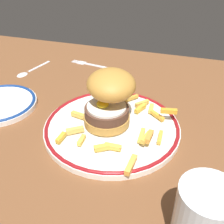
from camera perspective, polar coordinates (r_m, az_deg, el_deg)
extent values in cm
cube|color=brown|center=(59.50, 0.30, -5.71)|extent=(124.82, 93.26, 4.00)
cylinder|color=white|center=(58.52, 0.00, -3.24)|extent=(28.97, 28.97, 1.20)
torus|color=maroon|center=(58.15, 0.00, -2.77)|extent=(28.57, 28.57, 0.80)
cylinder|color=#B17F37|center=(57.78, -1.10, -1.46)|extent=(9.76, 9.76, 1.80)
cylinder|color=#4C3023|center=(56.69, -1.12, 0.10)|extent=(9.30, 9.30, 2.00)
cylinder|color=white|center=(56.00, -1.13, 1.16)|extent=(8.19, 8.19, 0.50)
ellipsoid|color=yellow|center=(55.64, -1.97, 1.72)|extent=(2.60, 2.60, 1.40)
ellipsoid|color=#B37D33|center=(54.63, -0.16, 5.78)|extent=(13.86, 14.06, 6.47)
cube|color=gold|center=(59.84, -6.51, -0.80)|extent=(4.89, 1.81, 0.93)
cube|color=gold|center=(51.22, -1.72, -7.55)|extent=(2.96, 2.37, 0.97)
cube|color=gold|center=(60.60, 9.38, -0.67)|extent=(3.74, 3.22, 0.77)
cube|color=gold|center=(53.40, -6.44, -5.85)|extent=(0.81, 2.81, 0.80)
cube|color=gold|center=(62.36, 5.99, 0.81)|extent=(2.23, 3.72, 0.89)
cube|color=gold|center=(54.45, 6.21, -4.90)|extent=(0.92, 4.05, 0.83)
cube|color=gold|center=(55.81, -7.77, -3.80)|extent=(3.53, 2.89, 1.00)
cube|color=gold|center=(52.67, 7.79, -5.10)|extent=(1.24, 3.36, 0.99)
cube|color=#EFB547|center=(62.57, 8.23, 0.76)|extent=(1.14, 3.01, 0.92)
cube|color=gold|center=(58.88, 11.82, 0.20)|extent=(3.57, 1.53, 0.94)
cube|color=#EDA844|center=(48.15, 3.99, -10.96)|extent=(1.33, 4.61, 0.98)
cube|color=#ECB743|center=(51.48, 0.16, -7.29)|extent=(3.24, 0.99, 0.93)
cube|color=gold|center=(54.50, -10.67, -5.30)|extent=(1.07, 2.91, 0.87)
cube|color=gold|center=(54.60, 10.06, -5.23)|extent=(0.84, 3.75, 0.73)
cube|color=gold|center=(65.92, 3.77, 2.86)|extent=(3.64, 3.98, 0.74)
cube|color=gold|center=(64.08, -3.54, 1.94)|extent=(2.93, 4.67, 0.89)
cube|color=gold|center=(52.51, 7.16, -5.34)|extent=(1.71, 3.30, 0.92)
cube|color=#EFB449|center=(64.29, 6.32, 1.85)|extent=(3.03, 3.21, 0.80)
cylinder|color=silver|center=(39.52, 18.60, -20.23)|extent=(7.79, 7.79, 10.22)
cylinder|color=white|center=(71.42, -22.47, 1.46)|extent=(17.67, 17.67, 1.20)
cube|color=silver|center=(86.77, -2.94, 9.64)|extent=(10.04, 2.44, 0.36)
cube|color=silver|center=(89.55, -6.39, 10.28)|extent=(2.69, 2.52, 0.32)
cube|color=silver|center=(90.07, -7.86, 10.31)|extent=(2.41, 0.61, 0.28)
cube|color=silver|center=(90.45, -7.69, 10.43)|extent=(2.41, 0.61, 0.28)
cube|color=silver|center=(90.83, -7.52, 10.55)|extent=(2.41, 0.61, 0.28)
cube|color=silver|center=(91.22, -7.36, 10.67)|extent=(2.41, 0.61, 0.28)
cube|color=silver|center=(89.52, -15.02, 9.31)|extent=(3.09, 8.90, 0.32)
ellipsoid|color=silver|center=(85.35, -18.34, 7.62)|extent=(3.44, 4.15, 0.90)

